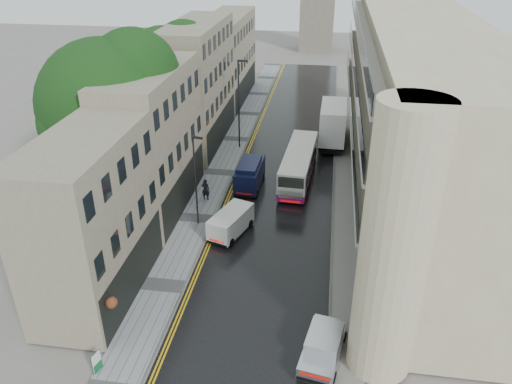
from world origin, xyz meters
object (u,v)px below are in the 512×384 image
(tree_far, at_px, (166,87))
(lamp_post_near, at_px, (196,182))
(navy_van, at_px, (235,181))
(lamp_post_far, at_px, (239,105))
(pedestrian, at_px, (206,189))
(white_van, at_px, (211,229))
(cream_bus, at_px, (282,178))
(silver_hatchback, at_px, (301,362))
(tree_near, at_px, (108,127))
(white_lorry, at_px, (321,129))
(estate_sign, at_px, (97,362))

(tree_far, height_order, lamp_post_near, tree_far)
(navy_van, bearing_deg, lamp_post_far, 99.91)
(pedestrian, relative_size, lamp_post_near, 0.26)
(white_van, bearing_deg, cream_bus, 81.27)
(silver_hatchback, height_order, pedestrian, pedestrian)
(tree_near, xyz_separation_m, silver_hatchback, (15.61, -14.77, -6.14))
(tree_far, bearing_deg, silver_hatchback, -61.14)
(navy_van, bearing_deg, pedestrian, -146.35)
(tree_far, relative_size, white_van, 3.05)
(white_lorry, bearing_deg, silver_hatchback, -89.12)
(white_van, height_order, navy_van, navy_van)
(pedestrian, relative_size, estate_sign, 1.69)
(tree_far, bearing_deg, pedestrian, -59.63)
(navy_van, xyz_separation_m, estate_sign, (-3.38, -19.84, -0.60))
(tree_near, distance_m, lamp_post_near, 7.81)
(navy_van, xyz_separation_m, lamp_post_far, (-1.47, 10.04, 3.28))
(tree_near, distance_m, navy_van, 11.11)
(tree_near, relative_size, cream_bus, 1.38)
(tree_far, xyz_separation_m, cream_bus, (12.34, -8.37, -4.83))
(silver_hatchback, distance_m, lamp_post_near, 16.09)
(silver_hatchback, height_order, lamp_post_far, lamp_post_far)
(navy_van, distance_m, lamp_post_near, 6.02)
(tree_far, relative_size, silver_hatchback, 2.98)
(pedestrian, bearing_deg, white_lorry, -121.09)
(silver_hatchback, bearing_deg, white_lorry, 100.49)
(navy_van, relative_size, pedestrian, 2.67)
(pedestrian, bearing_deg, lamp_post_far, -88.73)
(navy_van, bearing_deg, lamp_post_near, -108.75)
(white_lorry, bearing_deg, pedestrian, -125.46)
(tree_far, relative_size, pedestrian, 6.82)
(white_van, height_order, pedestrian, pedestrian)
(white_lorry, relative_size, silver_hatchback, 1.99)
(estate_sign, bearing_deg, white_van, 92.19)
(tree_far, height_order, lamp_post_far, tree_far)
(tree_near, distance_m, pedestrian, 9.14)
(silver_hatchback, relative_size, white_van, 1.02)
(tree_near, height_order, pedestrian, tree_near)
(tree_near, xyz_separation_m, white_lorry, (15.50, 14.44, -4.74))
(white_van, relative_size, pedestrian, 2.24)
(navy_van, relative_size, lamp_post_near, 0.69)
(cream_bus, xyz_separation_m, lamp_post_far, (-5.29, 9.05, 3.15))
(tree_near, height_order, tree_far, tree_near)
(white_van, height_order, lamp_post_near, lamp_post_near)
(white_lorry, distance_m, white_van, 19.35)
(tree_near, relative_size, estate_sign, 12.89)
(navy_van, height_order, lamp_post_near, lamp_post_near)
(cream_bus, bearing_deg, lamp_post_near, -129.76)
(tree_near, bearing_deg, white_van, -22.70)
(lamp_post_near, xyz_separation_m, lamp_post_far, (0.44, 15.22, 0.89))
(tree_near, xyz_separation_m, navy_van, (8.83, 3.65, -5.68))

